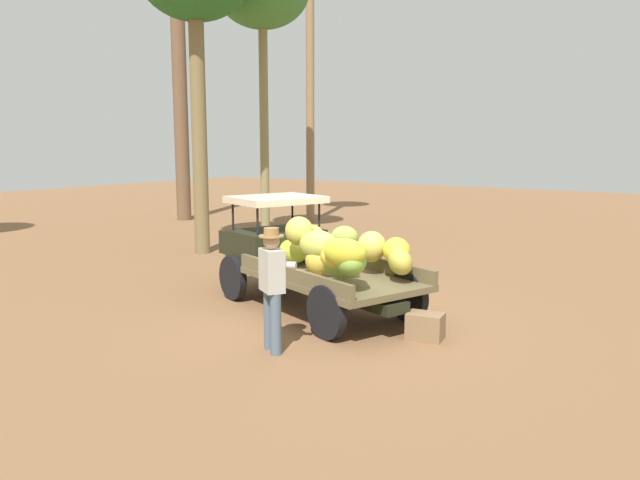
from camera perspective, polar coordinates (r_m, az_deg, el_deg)
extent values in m
plane|color=brown|center=(10.17, 1.75, -6.95)|extent=(60.00, 60.00, 0.00)
cube|color=black|center=(10.36, -0.33, -4.10)|extent=(3.92, 1.73, 0.16)
cylinder|color=black|center=(11.16, -8.05, -3.50)|extent=(0.80, 0.39, 0.79)
cylinder|color=black|center=(11.98, -1.28, -2.55)|extent=(0.80, 0.39, 0.79)
cylinder|color=black|center=(8.86, 0.59, -6.69)|extent=(0.80, 0.39, 0.79)
cylinder|color=black|center=(9.86, 8.09, -5.15)|extent=(0.80, 0.39, 0.79)
cube|color=brown|center=(9.96, 1.19, -3.56)|extent=(3.40, 2.61, 0.10)
cube|color=brown|center=(9.48, -2.66, -3.23)|extent=(2.86, 1.07, 0.22)
cube|color=brown|center=(10.43, 4.69, -2.13)|extent=(2.86, 1.07, 0.22)
cube|color=black|center=(11.28, -4.05, -0.43)|extent=(1.54, 1.80, 0.55)
cube|color=black|center=(12.05, -6.32, -0.12)|extent=(1.01, 1.24, 0.44)
cylinder|color=black|center=(11.26, -8.06, 2.32)|extent=(0.04, 0.04, 0.55)
cylinder|color=black|center=(11.92, -2.57, 2.76)|extent=(0.04, 0.04, 0.55)
cylinder|color=black|center=(10.50, -5.79, 1.88)|extent=(0.04, 0.04, 0.55)
cylinder|color=black|center=(11.20, -0.07, 2.37)|extent=(0.04, 0.04, 0.55)
cube|color=beige|center=(11.17, -4.09, 3.75)|extent=(1.65, 1.84, 0.12)
ellipsoid|color=gold|center=(8.90, 1.71, -1.56)|extent=(0.66, 0.59, 0.42)
ellipsoid|color=gold|center=(10.80, -0.85, 0.07)|extent=(0.56, 0.58, 0.61)
ellipsoid|color=gold|center=(9.97, 4.78, -0.62)|extent=(0.72, 0.74, 0.60)
ellipsoid|color=#BDBD4D|center=(9.78, -0.14, -0.50)|extent=(0.69, 0.66, 0.65)
ellipsoid|color=#87B843|center=(8.80, 2.86, -1.93)|extent=(0.75, 0.78, 0.42)
ellipsoid|color=#A8CC4C|center=(9.19, 2.20, -2.14)|extent=(0.75, 0.61, 0.51)
ellipsoid|color=yellow|center=(9.68, 7.08, -0.99)|extent=(0.67, 0.67, 0.43)
ellipsoid|color=yellow|center=(8.63, 2.32, -1.12)|extent=(0.69, 0.53, 0.44)
ellipsoid|color=gold|center=(9.79, -0.08, -1.86)|extent=(0.58, 0.67, 0.60)
ellipsoid|color=#94B043|center=(10.59, 2.28, 0.25)|extent=(0.58, 0.53, 0.42)
ellipsoid|color=#BDCF39|center=(10.71, -2.61, -1.07)|extent=(0.74, 0.59, 0.46)
ellipsoid|color=gold|center=(9.45, 7.44, -1.99)|extent=(0.72, 0.73, 0.53)
ellipsoid|color=yellow|center=(9.59, 1.68, -1.21)|extent=(0.72, 0.66, 0.62)
ellipsoid|color=gold|center=(10.15, -1.94, 0.83)|extent=(0.57, 0.63, 0.56)
cylinder|color=#4E6072|center=(8.48, -4.71, -7.29)|extent=(0.15, 0.15, 0.83)
cylinder|color=#4E6072|center=(8.25, -4.11, -7.75)|extent=(0.15, 0.15, 0.83)
cube|color=#B1B2A9|center=(8.19, -4.47, -2.82)|extent=(0.47, 0.41, 0.57)
cylinder|color=#B1B2A9|center=(8.30, -4.06, -2.06)|extent=(0.15, 0.41, 0.10)
cylinder|color=#B1B2A9|center=(8.12, -3.58, -2.31)|extent=(0.41, 0.23, 0.10)
sphere|color=tan|center=(8.12, -4.51, -0.10)|extent=(0.22, 0.22, 0.22)
cylinder|color=#9C7443|center=(8.11, -4.51, 0.36)|extent=(0.34, 0.34, 0.02)
cylinder|color=#9C7443|center=(8.11, -4.52, 0.78)|extent=(0.20, 0.20, 0.10)
cube|color=olive|center=(9.04, 9.69, -7.86)|extent=(0.56, 0.44, 0.38)
cylinder|color=brown|center=(23.18, -12.87, 15.21)|extent=(0.51, 0.51, 10.80)
cylinder|color=olive|center=(17.81, -5.18, 10.27)|extent=(0.25, 0.25, 6.41)
cylinder|color=olive|center=(15.86, -11.10, 10.00)|extent=(0.38, 0.38, 6.24)
cylinder|color=#8B6C4C|center=(21.87, -0.92, 13.27)|extent=(0.29, 0.29, 8.87)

